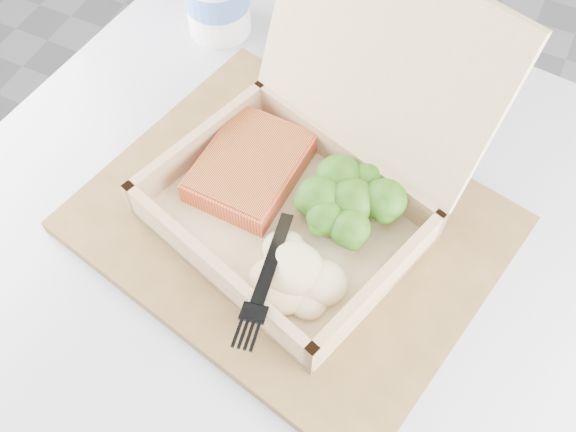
% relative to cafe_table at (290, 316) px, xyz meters
% --- Properties ---
extents(cafe_table, '(0.80, 0.80, 0.70)m').
position_rel_cafe_table_xyz_m(cafe_table, '(0.00, 0.00, 0.00)').
color(cafe_table, black).
rests_on(cafe_table, floor).
extents(serving_tray, '(0.45, 0.39, 0.02)m').
position_rel_cafe_table_xyz_m(serving_tray, '(-0.01, 0.02, 0.19)').
color(serving_tray, brown).
rests_on(serving_tray, cafe_table).
extents(takeout_container, '(0.31, 0.32, 0.22)m').
position_rel_cafe_table_xyz_m(takeout_container, '(0.00, 0.05, 0.25)').
color(takeout_container, tan).
rests_on(takeout_container, serving_tray).
extents(salmon_fillet, '(0.10, 0.13, 0.03)m').
position_rel_cafe_table_xyz_m(salmon_fillet, '(-0.06, 0.04, 0.22)').
color(salmon_fillet, '#E8542D').
rests_on(salmon_fillet, takeout_container).
extents(broccoli_pile, '(0.11, 0.11, 0.04)m').
position_rel_cafe_table_xyz_m(broccoli_pile, '(0.05, 0.04, 0.23)').
color(broccoli_pile, '#3C791B').
rests_on(broccoli_pile, takeout_container).
extents(mashed_potatoes, '(0.09, 0.08, 0.03)m').
position_rel_cafe_table_xyz_m(mashed_potatoes, '(0.02, -0.04, 0.22)').
color(mashed_potatoes, '#D2C588').
rests_on(mashed_potatoes, takeout_container).
extents(plastic_fork, '(0.05, 0.16, 0.03)m').
position_rel_cafe_table_xyz_m(plastic_fork, '(0.00, -0.03, 0.24)').
color(plastic_fork, black).
rests_on(plastic_fork, mashed_potatoes).
extents(receipt, '(0.11, 0.15, 0.00)m').
position_rel_cafe_table_xyz_m(receipt, '(-0.00, 0.22, 0.18)').
color(receipt, silver).
rests_on(receipt, cafe_table).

